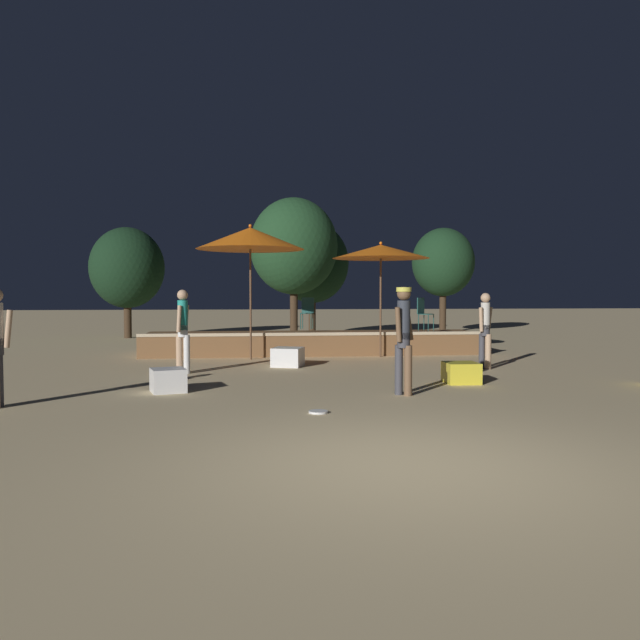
# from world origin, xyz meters

# --- Properties ---
(ground_plane) EXTENTS (120.00, 120.00, 0.00)m
(ground_plane) POSITION_xyz_m (0.00, 0.00, 0.00)
(ground_plane) COLOR #D1B784
(wooden_deck) EXTENTS (9.23, 2.36, 0.63)m
(wooden_deck) POSITION_xyz_m (0.37, 11.45, 0.28)
(wooden_deck) COLOR brown
(wooden_deck) RESTS_ON ground
(patio_umbrella_0) EXTENTS (2.51, 2.51, 2.99)m
(patio_umbrella_0) POSITION_xyz_m (1.96, 10.09, 2.73)
(patio_umbrella_0) COLOR brown
(patio_umbrella_0) RESTS_ON ground
(patio_umbrella_1) EXTENTS (2.69, 2.69, 3.36)m
(patio_umbrella_1) POSITION_xyz_m (-1.39, 9.86, 3.01)
(patio_umbrella_1) COLOR brown
(patio_umbrella_1) RESTS_ON ground
(cube_seat_0) EXTENTS (0.67, 0.67, 0.39)m
(cube_seat_0) POSITION_xyz_m (-2.81, 4.83, 0.20)
(cube_seat_0) COLOR white
(cube_seat_0) RESTS_ON ground
(cube_seat_1) EXTENTS (0.81, 0.81, 0.43)m
(cube_seat_1) POSITION_xyz_m (-0.58, 8.26, 0.21)
(cube_seat_1) COLOR white
(cube_seat_1) RESTS_ON ground
(cube_seat_2) EXTENTS (0.61, 0.61, 0.38)m
(cube_seat_2) POSITION_xyz_m (2.40, 5.25, 0.19)
(cube_seat_2) COLOR yellow
(cube_seat_2) RESTS_ON ground
(person_1) EXTENTS (0.43, 0.34, 1.66)m
(person_1) POSITION_xyz_m (3.66, 7.28, 0.89)
(person_1) COLOR #3F3F47
(person_1) RESTS_ON ground
(person_2) EXTENTS (0.29, 0.50, 1.72)m
(person_2) POSITION_xyz_m (-2.80, 7.27, 0.94)
(person_2) COLOR tan
(person_2) RESTS_ON ground
(person_3) EXTENTS (0.43, 0.44, 1.75)m
(person_3) POSITION_xyz_m (1.00, 4.04, 0.99)
(person_3) COLOR brown
(person_3) RESTS_ON ground
(bistro_chair_0) EXTENTS (0.48, 0.48, 0.90)m
(bistro_chair_0) POSITION_xyz_m (3.34, 10.93, 1.18)
(bistro_chair_0) COLOR #1E4C47
(bistro_chair_0) RESTS_ON wooden_deck
(bistro_chair_1) EXTENTS (0.42, 0.43, 0.90)m
(bistro_chair_1) POSITION_xyz_m (0.25, 12.06, 1.18)
(bistro_chair_1) COLOR #1E4C47
(bistro_chair_1) RESTS_ON wooden_deck
(frisbee_disc) EXTENTS (0.26, 0.26, 0.03)m
(frisbee_disc) POSITION_xyz_m (-0.54, 2.69, 0.02)
(frisbee_disc) COLOR white
(frisbee_disc) RESTS_ON ground
(background_tree_0) EXTENTS (2.71, 2.71, 4.09)m
(background_tree_0) POSITION_xyz_m (-5.85, 18.02, 2.59)
(background_tree_0) COLOR #3D2B1C
(background_tree_0) RESTS_ON ground
(background_tree_1) EXTENTS (2.60, 2.60, 4.40)m
(background_tree_1) POSITION_xyz_m (6.73, 19.63, 2.95)
(background_tree_1) COLOR #3D2B1C
(background_tree_1) RESTS_ON ground
(background_tree_2) EXTENTS (2.86, 2.86, 4.43)m
(background_tree_2) POSITION_xyz_m (1.09, 18.56, 2.84)
(background_tree_2) COLOR #3D2B1C
(background_tree_2) RESTS_ON ground
(background_tree_3) EXTENTS (3.15, 3.15, 5.08)m
(background_tree_3) POSITION_xyz_m (0.22, 16.69, 3.34)
(background_tree_3) COLOR #3D2B1C
(background_tree_3) RESTS_ON ground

